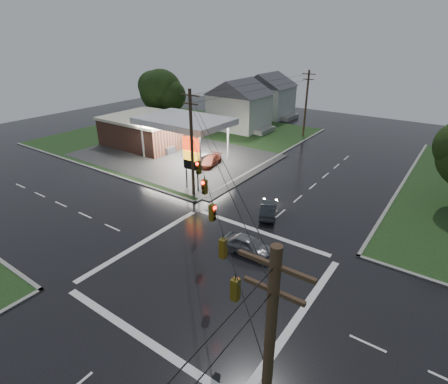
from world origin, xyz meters
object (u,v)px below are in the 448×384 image
Objects in this scene: utility_pole_n at (306,103)px; car_pump at (210,161)px; utility_pole_nw at (192,143)px; gas_station at (154,129)px; tree_nw_behind at (161,91)px; house_far at (268,94)px; car_north at (268,209)px; pylon_sign at (191,155)px; car_crossing at (249,245)px; house_near at (240,104)px.

utility_pole_n reaches higher than car_pump.
utility_pole_nw reaches higher than car_pump.
gas_station is 13.63m from tree_nw_behind.
utility_pole_nw is at bearing -72.08° from house_far.
utility_pole_nw is 28.50m from utility_pole_n.
car_north is 14.81m from car_pump.
pylon_sign is at bearing -73.02° from house_far.
car_pump is (20.34, -12.34, -5.55)m from tree_nw_behind.
car_crossing is at bearing -29.10° from utility_pole_nw.
tree_nw_behind is (-8.17, 10.29, 3.63)m from gas_station.
pylon_sign is at bearing -92.08° from utility_pole_n.
house_far is 1.10× the size of tree_nw_behind.
gas_station is 24.60m from utility_pole_n.
utility_pole_nw is at bearing -66.63° from house_near.
pylon_sign is 0.54× the size of house_far.
tree_nw_behind reaches higher than car_north.
gas_station is at bearing -106.17° from house_near.
house_far reaches higher than car_pump.
car_north is 0.95× the size of car_crossing.
car_pump is at bearing -101.14° from utility_pole_n.
gas_station reaches higher than car_pump.
tree_nw_behind is (-24.34, -8.01, 0.71)m from utility_pole_n.
car_pump is at bearing 112.78° from pylon_sign.
car_crossing is (26.61, -16.01, -1.83)m from gas_station.
car_north is at bearing -52.17° from house_near.
house_near is 2.64× the size of car_crossing.
gas_station is 4.37× the size of pylon_sign.
pylon_sign is 27.56m from house_near.
car_crossing is at bearing -55.89° from house_near.
house_far is 31.72m from car_pump.
utility_pole_n is at bearing 90.00° from utility_pole_nw.
utility_pole_n is (0.00, 28.50, -0.25)m from utility_pole_nw.
utility_pole_nw reaches higher than car_north.
car_north is (8.70, -27.95, -4.81)m from utility_pole_n.
tree_nw_behind is at bearing 128.42° from gas_station.
car_pump is (8.45, -30.34, -3.78)m from house_far.
pylon_sign is 8.47m from car_pump.
utility_pole_nw is 2.54× the size of car_pump.
car_crossing is 20.09m from car_pump.
house_far is at bearing 56.56° from tree_nw_behind.
utility_pole_n is at bearing 48.53° from gas_station.
car_pump is at bearing -67.91° from house_near.
utility_pole_n reaches higher than car_crossing.
pylon_sign is 0.60× the size of tree_nw_behind.
gas_station is 2.50× the size of utility_pole_n.
house_near is 20.15m from car_pump.
house_near reaches higher than pylon_sign.
tree_nw_behind reaches higher than car_pump.
car_north is (9.70, -0.45, -3.36)m from pylon_sign.
car_crossing is (22.88, -44.31, -3.69)m from house_far.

